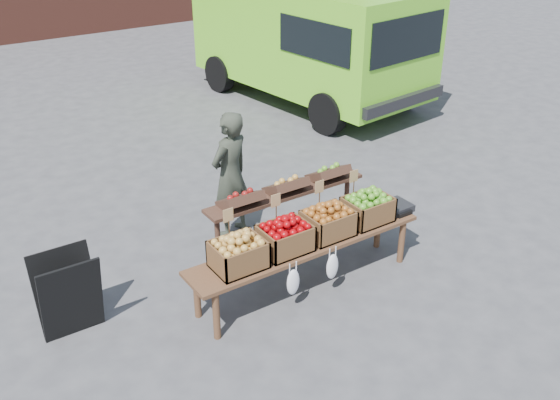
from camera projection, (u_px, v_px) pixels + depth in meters
ground at (325, 272)px, 7.03m from camera, size 80.00×80.00×0.00m
delivery_van at (308, 43)px, 11.88m from camera, size 2.86×5.24×2.24m
vendor at (230, 175)px, 7.43m from camera, size 0.67×0.55×1.59m
chalkboard_sign at (69, 295)px, 5.91m from camera, size 0.58×0.32×0.88m
back_table at (286, 213)px, 7.18m from camera, size 2.10×0.44×1.04m
display_bench at (306, 265)px, 6.64m from camera, size 2.70×0.56×0.57m
crate_golden_apples at (238, 255)px, 6.04m from camera, size 0.50×0.40×0.28m
crate_russet_pears at (285, 238)px, 6.31m from camera, size 0.50×0.40×0.28m
crate_red_apples at (328, 223)px, 6.58m from camera, size 0.50×0.40×0.28m
crate_green_apples at (367, 209)px, 6.85m from camera, size 0.50×0.40×0.28m
weighing_scale at (395, 207)px, 7.11m from camera, size 0.34×0.30×0.08m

